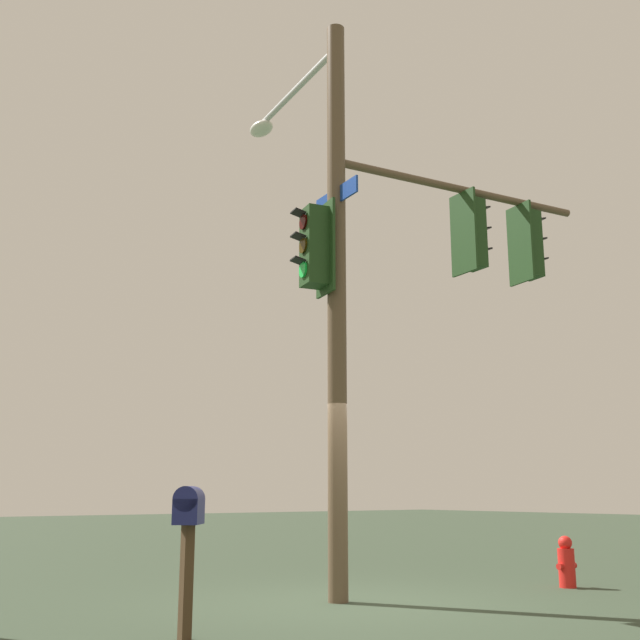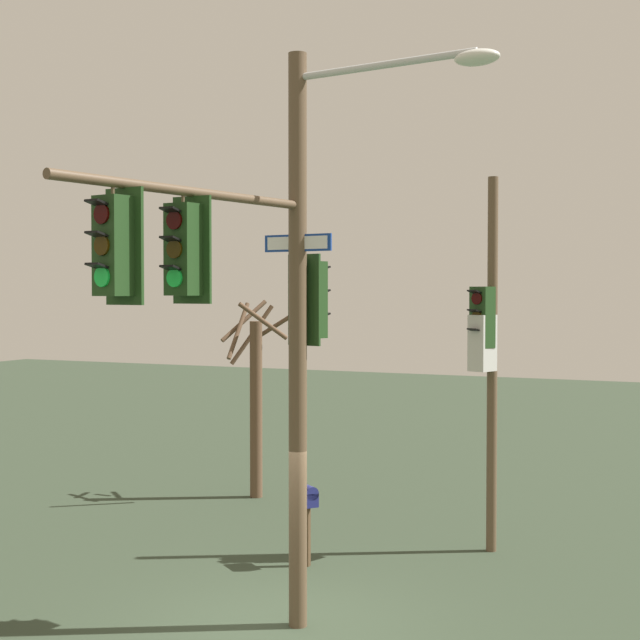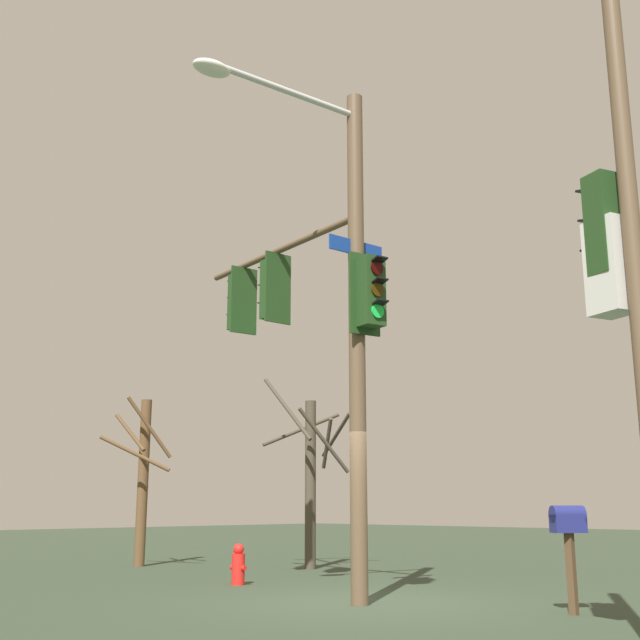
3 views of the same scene
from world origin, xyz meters
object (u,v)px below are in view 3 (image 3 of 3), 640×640
at_px(mailbox, 568,528).
at_px(bare_tree_behind_pole, 311,471).
at_px(fire_hydrant, 238,565).
at_px(bare_tree_corner, 142,476).

height_order(mailbox, bare_tree_behind_pole, bare_tree_behind_pole).
height_order(fire_hydrant, bare_tree_behind_pole, bare_tree_behind_pole).
bearing_deg(bare_tree_corner, mailbox, -4.68).
bearing_deg(mailbox, fire_hydrant, -138.78).
distance_m(fire_hydrant, bare_tree_behind_pole, 4.44).
height_order(fire_hydrant, mailbox, mailbox).
distance_m(mailbox, bare_tree_corner, 11.67).
bearing_deg(bare_tree_corner, bare_tree_behind_pole, 33.56).
bearing_deg(mailbox, bare_tree_corner, -146.86).
distance_m(fire_hydrant, bare_tree_corner, 5.66).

